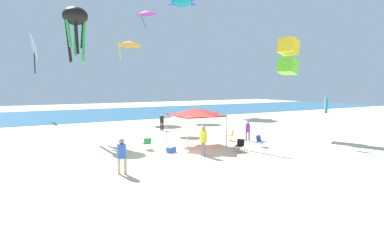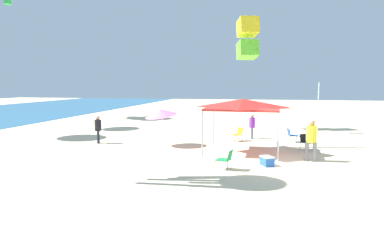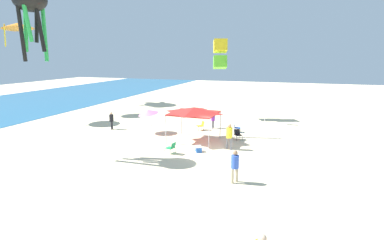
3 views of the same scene
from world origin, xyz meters
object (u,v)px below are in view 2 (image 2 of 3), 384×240
object	(u,v)px
folding_chair_left_of_tent	(306,141)
cooler_box	(267,161)
folding_chair_facing_ocean	(292,134)
canopy_tent	(243,104)
kite_box_yellow	(247,38)
folding_chair_right_of_tent	(237,133)
banner_flag	(318,103)
person_by_tent	(252,124)
person_watching_sky	(98,127)
folding_chair_near_cooler	(226,158)
person_kite_handler	(311,137)
beach_umbrella	(161,112)

from	to	relation	value
folding_chair_left_of_tent	cooler_box	world-z (taller)	folding_chair_left_of_tent
folding_chair_facing_ocean	canopy_tent	bearing A→B (deg)	134.06
kite_box_yellow	cooler_box	bearing A→B (deg)	78.44
folding_chair_right_of_tent	folding_chair_left_of_tent	xyz separation A→B (m)	(-2.04, -3.74, 0.00)
folding_chair_right_of_tent	banner_flag	xyz separation A→B (m)	(4.42, -5.25, 1.67)
banner_flag	person_by_tent	bearing A→B (deg)	127.21
canopy_tent	person_watching_sky	world-z (taller)	canopy_tent
folding_chair_near_cooler	person_by_tent	world-z (taller)	person_by_tent
folding_chair_right_of_tent	person_by_tent	bearing A→B (deg)	103.35
folding_chair_facing_ocean	folding_chair_left_of_tent	xyz separation A→B (m)	(-2.29, -0.55, 0.00)
cooler_box	person_by_tent	world-z (taller)	person_by_tent
kite_box_yellow	canopy_tent	bearing A→B (deg)	73.09
person_kite_handler	person_watching_sky	size ratio (longest dim) A/B	1.17
folding_chair_left_of_tent	cooler_box	bearing A→B (deg)	-149.34
cooler_box	person_kite_handler	world-z (taller)	person_kite_handler
beach_umbrella	folding_chair_near_cooler	world-z (taller)	beach_umbrella
person_watching_sky	kite_box_yellow	world-z (taller)	kite_box_yellow
canopy_tent	beach_umbrella	xyz separation A→B (m)	(1.13, 4.59, -0.57)
folding_chair_right_of_tent	folding_chair_facing_ocean	bearing A→B (deg)	55.94
canopy_tent	person_by_tent	bearing A→B (deg)	-4.30
person_watching_sky	banner_flag	bearing A→B (deg)	91.32
beach_umbrella	person_by_tent	bearing A→B (deg)	-54.90
folding_chair_left_of_tent	banner_flag	xyz separation A→B (m)	(6.45, -1.52, 1.67)
folding_chair_right_of_tent	folding_chair_left_of_tent	world-z (taller)	same
folding_chair_left_of_tent	person_watching_sky	xyz separation A→B (m)	(-0.32, 11.66, 0.48)
folding_chair_right_of_tent	person_by_tent	distance (m)	1.42
person_kite_handler	person_watching_sky	distance (m)	11.78
cooler_box	beach_umbrella	bearing A→B (deg)	57.57
folding_chair_near_cooler	person_watching_sky	bearing A→B (deg)	-108.79
folding_chair_right_of_tent	folding_chair_facing_ocean	xyz separation A→B (m)	(0.25, -3.18, 0.00)
folding_chair_facing_ocean	folding_chair_near_cooler	world-z (taller)	same
banner_flag	kite_box_yellow	world-z (taller)	kite_box_yellow
beach_umbrella	banner_flag	bearing A→B (deg)	-53.89
beach_umbrella	person_by_tent	distance (m)	6.11
cooler_box	canopy_tent	bearing A→B (deg)	25.01
canopy_tent	folding_chair_facing_ocean	xyz separation A→B (m)	(3.79, -2.70, -1.97)
person_kite_handler	folding_chair_facing_ocean	bearing A→B (deg)	111.26
canopy_tent	person_kite_handler	size ratio (longest dim) A/B	1.93
folding_chair_near_cooler	kite_box_yellow	bearing A→B (deg)	-168.97
folding_chair_right_of_tent	person_kite_handler	bearing A→B (deg)	-1.78
cooler_box	banner_flag	distance (m)	11.26
banner_flag	person_by_tent	distance (m)	5.68
folding_chair_near_cooler	cooler_box	world-z (taller)	folding_chair_near_cooler
canopy_tent	person_by_tent	world-z (taller)	canopy_tent
person_kite_handler	canopy_tent	bearing A→B (deg)	174.26
beach_umbrella	cooler_box	size ratio (longest dim) A/B	3.10
kite_box_yellow	folding_chair_left_of_tent	bearing A→B (deg)	95.49
beach_umbrella	cooler_box	distance (m)	7.04
folding_chair_near_cooler	cooler_box	distance (m)	1.96
person_kite_handler	kite_box_yellow	world-z (taller)	kite_box_yellow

